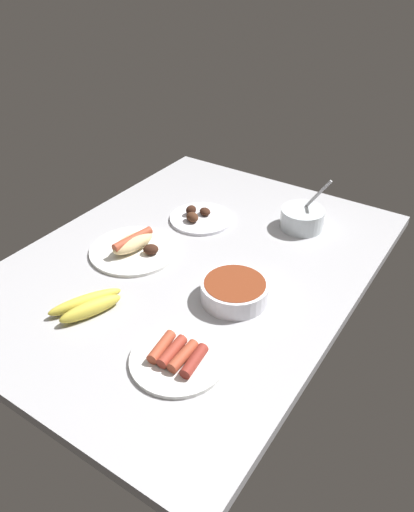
{
  "coord_description": "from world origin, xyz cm",
  "views": [
    {
      "loc": [
        -91.15,
        -65.81,
        79.13
      ],
      "look_at": [
        1.03,
        -4.69,
        3.0
      ],
      "focal_mm": 34.1,
      "sensor_mm": 36.0,
      "label": 1
    }
  ],
  "objects_px": {
    "bowl_coleslaw": "(302,217)",
    "plate_grilled_meat": "(200,217)",
    "banana_bunch": "(88,305)",
    "plate_sausages": "(178,357)",
    "bowl_chili": "(235,290)",
    "plate_hotdog_assembled": "(134,247)"
  },
  "relations": [
    {
      "from": "bowl_coleslaw",
      "to": "plate_sausages",
      "type": "height_order",
      "value": "bowl_coleslaw"
    },
    {
      "from": "plate_grilled_meat",
      "to": "banana_bunch",
      "type": "height_order",
      "value": "plate_grilled_meat"
    },
    {
      "from": "bowl_chili",
      "to": "plate_sausages",
      "type": "relative_size",
      "value": 0.81
    },
    {
      "from": "banana_bunch",
      "to": "plate_sausages",
      "type": "relative_size",
      "value": 0.87
    },
    {
      "from": "plate_hotdog_assembled",
      "to": "banana_bunch",
      "type": "distance_m",
      "value": 0.27
    },
    {
      "from": "bowl_coleslaw",
      "to": "banana_bunch",
      "type": "height_order",
      "value": "bowl_coleslaw"
    },
    {
      "from": "bowl_chili",
      "to": "banana_bunch",
      "type": "distance_m",
      "value": 0.36
    },
    {
      "from": "bowl_coleslaw",
      "to": "bowl_chili",
      "type": "relative_size",
      "value": 0.93
    },
    {
      "from": "plate_hotdog_assembled",
      "to": "banana_bunch",
      "type": "height_order",
      "value": "plate_hotdog_assembled"
    },
    {
      "from": "banana_bunch",
      "to": "bowl_coleslaw",
      "type": "bearing_deg",
      "value": -22.19
    },
    {
      "from": "bowl_chili",
      "to": "plate_sausages",
      "type": "height_order",
      "value": "bowl_chili"
    },
    {
      "from": "banana_bunch",
      "to": "plate_sausages",
      "type": "height_order",
      "value": "banana_bunch"
    },
    {
      "from": "bowl_chili",
      "to": "plate_grilled_meat",
      "type": "xyz_separation_m",
      "value": [
        0.28,
        0.3,
        -0.02
      ]
    },
    {
      "from": "bowl_coleslaw",
      "to": "plate_grilled_meat",
      "type": "bearing_deg",
      "value": 115.54
    },
    {
      "from": "bowl_chili",
      "to": "plate_grilled_meat",
      "type": "relative_size",
      "value": 0.86
    },
    {
      "from": "banana_bunch",
      "to": "plate_sausages",
      "type": "xyz_separation_m",
      "value": [
        -0.01,
        -0.28,
        -0.01
      ]
    },
    {
      "from": "bowl_chili",
      "to": "banana_bunch",
      "type": "relative_size",
      "value": 0.94
    },
    {
      "from": "plate_hotdog_assembled",
      "to": "bowl_coleslaw",
      "type": "bearing_deg",
      "value": -41.04
    },
    {
      "from": "bowl_coleslaw",
      "to": "plate_sausages",
      "type": "distance_m",
      "value": 0.67
    },
    {
      "from": "bowl_coleslaw",
      "to": "plate_grilled_meat",
      "type": "distance_m",
      "value": 0.32
    },
    {
      "from": "plate_hotdog_assembled",
      "to": "bowl_chili",
      "type": "distance_m",
      "value": 0.35
    },
    {
      "from": "plate_grilled_meat",
      "to": "banana_bunch",
      "type": "bearing_deg",
      "value": -177.54
    }
  ]
}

